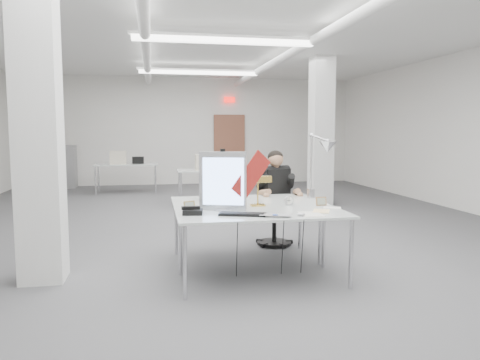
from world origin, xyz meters
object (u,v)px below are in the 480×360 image
at_px(desk_phone, 193,212).
at_px(monitor, 223,181).
at_px(laptop, 275,216).
at_px(architect_lamp, 318,164).
at_px(bankers_lamp, 258,189).
at_px(beige_monitor, 219,186).
at_px(desk_main, 262,213).
at_px(seated_person, 275,182).
at_px(office_chair, 274,212).

bearing_deg(desk_phone, monitor, 36.85).
relative_size(laptop, architect_lamp, 0.35).
bearing_deg(bankers_lamp, beige_monitor, 128.52).
xyz_separation_m(bankers_lamp, architect_lamp, (0.80, 0.23, 0.26)).
bearing_deg(architect_lamp, monitor, -157.33).
bearing_deg(beige_monitor, bankers_lamp, -70.25).
distance_m(bankers_lamp, architect_lamp, 0.87).
height_order(bankers_lamp, desk_phone, bankers_lamp).
bearing_deg(desk_main, architect_lamp, 37.25).
xyz_separation_m(seated_person, bankers_lamp, (-0.50, -1.09, 0.04)).
bearing_deg(desk_phone, beige_monitor, 76.15).
bearing_deg(seated_person, monitor, -146.50).
height_order(desk_phone, architect_lamp, architect_lamp).
relative_size(desk_main, laptop, 5.77).
height_order(desk_main, architect_lamp, architect_lamp).
xyz_separation_m(bankers_lamp, beige_monitor, (-0.37, 0.59, -0.02)).
bearing_deg(laptop, bankers_lamp, 109.01).
bearing_deg(laptop, architect_lamp, 69.33).
bearing_deg(bankers_lamp, desk_phone, -145.86).
distance_m(seated_person, monitor, 1.62).
height_order(seated_person, monitor, monitor).
xyz_separation_m(office_chair, desk_phone, (-1.28, -1.55, 0.30)).
distance_m(laptop, desk_phone, 0.85).
height_order(monitor, desk_phone, monitor).
xyz_separation_m(seated_person, desk_phone, (-1.28, -1.50, -0.12)).
height_order(desk_main, bankers_lamp, bankers_lamp).
height_order(laptop, desk_phone, desk_phone).
xyz_separation_m(seated_person, monitor, (-0.94, -1.31, 0.17)).
bearing_deg(laptop, desk_phone, 175.11).
bearing_deg(monitor, desk_main, -8.38).
relative_size(monitor, beige_monitor, 1.76).
xyz_separation_m(monitor, desk_phone, (-0.34, -0.18, -0.29)).
relative_size(seated_person, desk_phone, 4.59).
bearing_deg(bankers_lamp, architect_lamp, 22.10).
bearing_deg(beige_monitor, seated_person, 17.58).
bearing_deg(beige_monitor, architect_lamp, -29.51).
bearing_deg(seated_person, bankers_lamp, -135.69).
bearing_deg(bankers_lamp, office_chair, 72.64).
bearing_deg(monitor, laptop, -31.54).
xyz_separation_m(office_chair, beige_monitor, (-0.87, -0.55, 0.45)).
xyz_separation_m(seated_person, beige_monitor, (-0.87, -0.50, 0.03)).
bearing_deg(monitor, office_chair, 73.73).
bearing_deg(bankers_lamp, seated_person, 71.68).
relative_size(laptop, bankers_lamp, 0.82).
relative_size(office_chair, beige_monitor, 2.65).
bearing_deg(seated_person, office_chair, 68.96).
bearing_deg(office_chair, laptop, -125.65).
bearing_deg(bankers_lamp, laptop, -83.15).
relative_size(seated_person, bankers_lamp, 2.43).
bearing_deg(desk_phone, bankers_lamp, 36.28).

